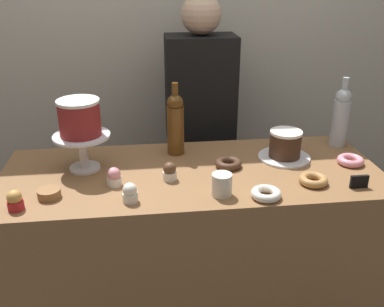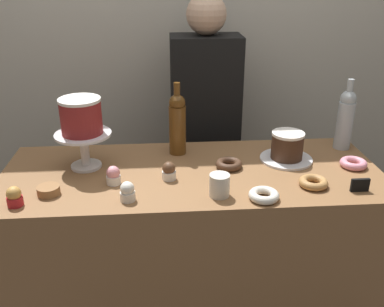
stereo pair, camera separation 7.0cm
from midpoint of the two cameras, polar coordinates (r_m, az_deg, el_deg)
back_wall at (r=2.52m, az=-3.32°, el=14.09°), size 6.00×0.05×2.60m
display_counter at (r=2.03m, az=-1.01°, el=-14.30°), size 1.57×0.63×0.94m
cake_stand_pedestal at (r=1.82m, az=-15.35°, el=0.96°), size 0.23×0.23×0.15m
white_layer_cake at (r=1.78m, az=-15.78°, el=4.60°), size 0.17×0.17×0.15m
silver_serving_platter at (r=1.93m, az=11.08°, el=-0.49°), size 0.23×0.23×0.01m
chocolate_round_cake at (r=1.91m, az=11.23°, el=1.27°), size 0.14×0.14×0.12m
wine_bottle_amber at (r=1.90m, az=-3.25°, el=4.04°), size 0.08×0.08×0.33m
wine_bottle_clear at (r=2.09m, az=18.20°, el=4.71°), size 0.08×0.08×0.33m
cupcake_caramel at (r=1.63m, az=-23.55°, el=-5.76°), size 0.06×0.06×0.07m
cupcake_chocolate at (r=1.71m, az=-4.15°, el=-2.42°), size 0.06×0.06×0.07m
cupcake_strawberry at (r=1.69m, az=-11.45°, el=-3.10°), size 0.06×0.06×0.07m
cupcake_vanilla at (r=1.57m, az=-9.48°, el=-5.21°), size 0.06×0.06×0.07m
donut_maple at (r=1.73m, az=14.68°, el=-3.42°), size 0.11×0.11×0.03m
donut_pink at (r=1.95m, az=19.30°, el=-0.88°), size 0.11×0.11×0.03m
donut_chocolate at (r=1.82m, az=3.75°, el=-1.33°), size 0.11×0.11×0.03m
donut_sugar at (r=1.60m, az=8.55°, el=-5.30°), size 0.11×0.11×0.03m
cookie_stack at (r=1.68m, az=-19.55°, el=-5.02°), size 0.08×0.08×0.03m
price_sign_chalkboard at (r=1.75m, az=20.22°, el=-3.53°), size 0.07×0.01×0.05m
coffee_cup_ceramic at (r=1.59m, az=2.71°, el=-4.15°), size 0.08×0.08×0.09m
barista_figure at (r=2.37m, az=0.23°, el=1.87°), size 0.36×0.22×1.60m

